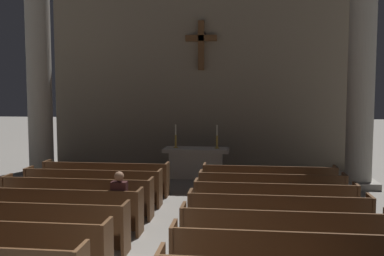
{
  "coord_description": "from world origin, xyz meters",
  "views": [
    {
      "loc": [
        1.57,
        -5.39,
        2.99
      ],
      "look_at": [
        0.0,
        7.99,
        1.79
      ],
      "focal_mm": 41.04,
      "sensor_mm": 36.0,
      "label": 1
    }
  ],
  "objects": [
    {
      "name": "pew_left_row_3",
      "position": [
        -2.27,
        2.13,
        0.48
      ],
      "size": [
        3.56,
        0.5,
        0.95
      ],
      "color": "brown",
      "rests_on": "ground"
    },
    {
      "name": "lone_worshipper",
      "position": [
        -0.93,
        3.25,
        0.69
      ],
      "size": [
        0.32,
        0.43,
        1.32
      ],
      "color": "#26262B",
      "rests_on": "ground"
    },
    {
      "name": "candlestick_right",
      "position": [
        0.7,
        9.2,
        1.27
      ],
      "size": [
        0.16,
        0.16,
        0.79
      ],
      "color": "#B79338",
      "rests_on": "altar"
    },
    {
      "name": "pew_right_row_4",
      "position": [
        2.27,
        3.21,
        0.48
      ],
      "size": [
        3.56,
        0.5,
        0.95
      ],
      "color": "brown",
      "rests_on": "ground"
    },
    {
      "name": "apse_with_cross",
      "position": [
        0.0,
        11.14,
        4.18
      ],
      "size": [
        11.42,
        0.47,
        8.35
      ],
      "color": "gray",
      "rests_on": "ground"
    },
    {
      "name": "pew_left_row_5",
      "position": [
        -2.27,
        4.3,
        0.48
      ],
      "size": [
        3.56,
        0.5,
        0.95
      ],
      "color": "brown",
      "rests_on": "ground"
    },
    {
      "name": "pew_left_row_4",
      "position": [
        -2.27,
        3.21,
        0.48
      ],
      "size": [
        3.56,
        0.5,
        0.95
      ],
      "color": "brown",
      "rests_on": "ground"
    },
    {
      "name": "pew_left_row_2",
      "position": [
        -2.27,
        1.04,
        0.48
      ],
      "size": [
        3.56,
        0.5,
        0.95
      ],
      "color": "brown",
      "rests_on": "ground"
    },
    {
      "name": "pew_right_row_6",
      "position": [
        2.27,
        5.38,
        0.48
      ],
      "size": [
        3.56,
        0.5,
        0.95
      ],
      "color": "brown",
      "rests_on": "ground"
    },
    {
      "name": "pew_left_row_6",
      "position": [
        -2.27,
        5.38,
        0.48
      ],
      "size": [
        3.56,
        0.5,
        0.95
      ],
      "color": "brown",
      "rests_on": "ground"
    },
    {
      "name": "pew_left_row_7",
      "position": [
        -2.27,
        6.47,
        0.48
      ],
      "size": [
        3.56,
        0.5,
        0.95
      ],
      "color": "brown",
      "rests_on": "ground"
    },
    {
      "name": "pew_right_row_7",
      "position": [
        2.27,
        6.47,
        0.48
      ],
      "size": [
        3.56,
        0.5,
        0.95
      ],
      "color": "brown",
      "rests_on": "ground"
    },
    {
      "name": "altar",
      "position": [
        0.0,
        9.2,
        0.53
      ],
      "size": [
        2.2,
        0.9,
        1.01
      ],
      "color": "#BCB7AD",
      "rests_on": "ground"
    },
    {
      "name": "pew_right_row_3",
      "position": [
        2.27,
        2.13,
        0.48
      ],
      "size": [
        3.56,
        0.5,
        0.95
      ],
      "color": "brown",
      "rests_on": "ground"
    },
    {
      "name": "column_right_second",
      "position": [
        5.08,
        8.35,
        3.6
      ],
      "size": [
        1.18,
        1.18,
        7.38
      ],
      "color": "#9E998E",
      "rests_on": "ground"
    },
    {
      "name": "candlestick_left",
      "position": [
        -0.7,
        9.2,
        1.27
      ],
      "size": [
        0.16,
        0.16,
        0.79
      ],
      "color": "#B79338",
      "rests_on": "altar"
    },
    {
      "name": "pew_right_row_5",
      "position": [
        2.27,
        4.3,
        0.48
      ],
      "size": [
        3.56,
        0.5,
        0.95
      ],
      "color": "brown",
      "rests_on": "ground"
    },
    {
      "name": "column_left_second",
      "position": [
        -5.08,
        8.35,
        3.6
      ],
      "size": [
        1.18,
        1.18,
        7.38
      ],
      "color": "#9E998E",
      "rests_on": "ground"
    }
  ]
}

